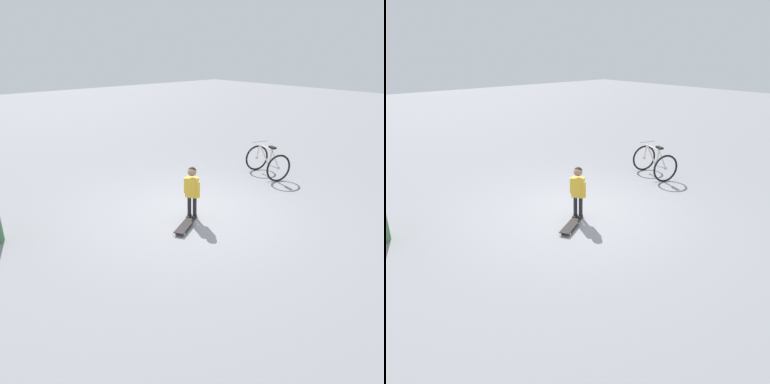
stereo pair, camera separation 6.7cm
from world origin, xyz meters
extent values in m
plane|color=gray|center=(0.00, 0.00, 0.00)|extent=(50.00, 50.00, 0.00)
cylinder|color=black|center=(-0.15, -0.21, 0.24)|extent=(0.08, 0.08, 0.42)
cube|color=black|center=(-0.18, -0.22, 0.03)|extent=(0.17, 0.15, 0.05)
cylinder|color=black|center=(-0.21, -0.11, 0.24)|extent=(0.08, 0.08, 0.42)
cube|color=black|center=(-0.24, -0.13, 0.03)|extent=(0.17, 0.15, 0.05)
cube|color=gold|center=(-0.18, -0.16, 0.65)|extent=(0.25, 0.28, 0.40)
cylinder|color=gold|center=(-0.18, -0.34, 0.65)|extent=(0.06, 0.06, 0.32)
cylinder|color=gold|center=(-0.22, 0.00, 0.65)|extent=(0.06, 0.06, 0.32)
sphere|color=#9E7051|center=(-0.18, -0.16, 0.96)|extent=(0.17, 0.17, 0.17)
sphere|color=black|center=(-0.17, -0.15, 0.98)|extent=(0.16, 0.16, 0.16)
cube|color=black|center=(-0.62, -0.46, 0.07)|extent=(0.67, 0.49, 0.02)
cube|color=#B7B7BC|center=(-0.82, -0.57, 0.05)|extent=(0.08, 0.11, 0.02)
cube|color=#B7B7BC|center=(-0.42, -0.34, 0.05)|extent=(0.08, 0.11, 0.02)
cylinder|color=beige|center=(-0.79, -0.63, 0.03)|extent=(0.06, 0.05, 0.06)
cylinder|color=beige|center=(-0.86, -0.50, 0.03)|extent=(0.06, 0.05, 0.06)
cylinder|color=beige|center=(-0.38, -0.41, 0.03)|extent=(0.06, 0.05, 0.06)
cylinder|color=beige|center=(-0.46, -0.28, 0.03)|extent=(0.06, 0.05, 0.06)
torus|color=black|center=(3.19, 0.98, 0.36)|extent=(0.69, 0.27, 0.71)
torus|color=black|center=(2.87, 0.01, 0.36)|extent=(0.69, 0.27, 0.71)
cylinder|color=#B7B7BC|center=(3.19, 0.98, 0.36)|extent=(0.08, 0.08, 0.06)
cylinder|color=#B7B7BC|center=(2.87, 0.01, 0.36)|extent=(0.08, 0.08, 0.06)
cylinder|color=silver|center=(3.08, 0.65, 0.53)|extent=(0.20, 0.50, 0.48)
cylinder|color=silver|center=(3.07, 0.60, 0.75)|extent=(0.22, 0.57, 0.06)
cylinder|color=silver|center=(2.99, 0.37, 0.54)|extent=(0.08, 0.14, 0.48)
cylinder|color=silver|center=(2.94, 0.21, 0.33)|extent=(0.16, 0.42, 0.08)
cylinder|color=silver|center=(2.92, 0.17, 0.55)|extent=(0.14, 0.34, 0.40)
cylinder|color=silver|center=(3.18, 0.93, 0.56)|extent=(0.07, 0.13, 0.41)
cube|color=black|center=(2.97, 0.32, 0.82)|extent=(0.16, 0.24, 0.05)
cylinder|color=#B7B7BC|center=(3.16, 0.88, 0.84)|extent=(0.44, 0.17, 0.02)
camera|label=1|loc=(-4.53, -5.16, 3.17)|focal=33.92mm
camera|label=2|loc=(-4.47, -5.20, 3.17)|focal=33.92mm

